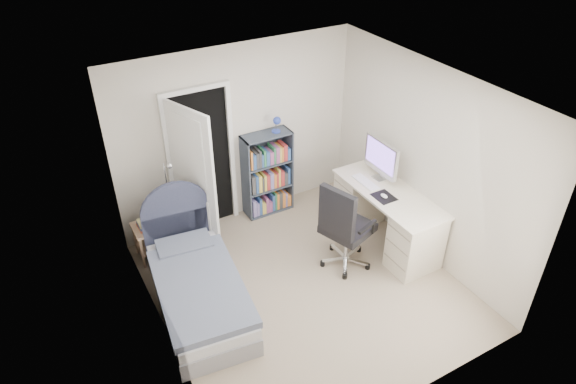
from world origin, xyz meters
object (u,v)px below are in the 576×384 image
floor_lamp (174,217)px  bed (197,286)px  desk (386,215)px  bookcase (268,176)px  office_chair (343,224)px  nightstand (149,233)px

floor_lamp → bed: bearing=-95.8°
floor_lamp → desk: size_ratio=0.82×
bookcase → desk: bearing=-54.5°
bookcase → desk: size_ratio=0.90×
bed → floor_lamp: (0.10, 1.02, 0.29)m
desk → bed: bearing=176.8°
bed → desk: bearing=-3.2°
bookcase → floor_lamp: bearing=-170.2°
floor_lamp → office_chair: 2.15m
bed → bookcase: size_ratio=1.35×
floor_lamp → office_chair: bearing=-37.5°
desk → office_chair: size_ratio=1.35×
desk → office_chair: bearing=-169.9°
bed → nightstand: bearing=101.6°
office_chair → floor_lamp: bearing=142.5°
bookcase → bed: bearing=-141.2°
bed → desk: size_ratio=1.21×
bed → desk: desk is taller
desk → nightstand: bearing=156.5°
nightstand → floor_lamp: bearing=-11.2°
bed → office_chair: 1.87m
nightstand → office_chair: office_chair is taller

